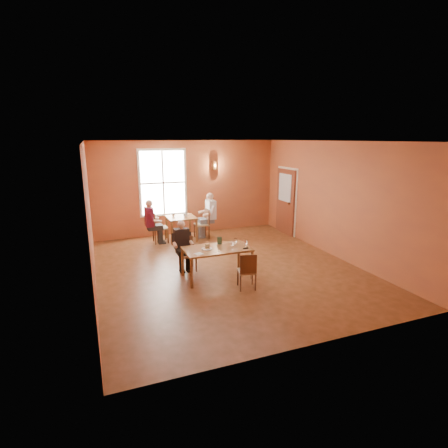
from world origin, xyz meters
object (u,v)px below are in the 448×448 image
object	(u,v)px
chair_diner_main	(188,254)
chair_diner_white	(202,224)
diner_maroon	(159,222)
chair_empty	(247,270)
diner_main	(188,248)
chair_diner_maroon	(160,227)
main_table	(217,263)
diner_white	(202,217)
second_table	(181,228)

from	to	relation	value
chair_diner_main	chair_diner_white	bearing A→B (deg)	-114.30
chair_diner_main	diner_maroon	bearing A→B (deg)	-85.70
chair_empty	chair_diner_white	xyz separation A→B (m)	(0.26, 3.94, 0.07)
chair_diner_main	diner_main	distance (m)	0.17
chair_diner_main	diner_maroon	distance (m)	2.54
chair_diner_main	diner_maroon	xyz separation A→B (m)	(-0.19, 2.53, 0.25)
diner_maroon	chair_diner_maroon	bearing A→B (deg)	90.00
main_table	chair_diner_white	world-z (taller)	chair_diner_white
main_table	chair_diner_white	bearing A→B (deg)	78.60
main_table	diner_white	world-z (taller)	diner_white
chair_diner_white	chair_diner_maroon	xyz separation A→B (m)	(-1.30, 0.00, 0.01)
main_table	diner_maroon	distance (m)	3.26
chair_diner_white	chair_empty	bearing A→B (deg)	176.24
diner_main	chair_diner_white	bearing A→B (deg)	-114.05
diner_main	diner_maroon	xyz separation A→B (m)	(-0.19, 2.56, 0.08)
chair_diner_white	main_table	bearing A→B (deg)	168.60
second_table	diner_maroon	world-z (taller)	diner_maroon
main_table	diner_main	size ratio (longest dim) A/B	1.29
diner_white	chair_diner_maroon	xyz separation A→B (m)	(-1.33, 0.00, -0.21)
main_table	diner_maroon	xyz separation A→B (m)	(-0.69, 3.18, 0.30)
second_table	chair_diner_white	world-z (taller)	chair_diner_white
main_table	chair_diner_main	size ratio (longest dim) A/B	1.85
main_table	diner_white	distance (m)	3.26
main_table	chair_diner_maroon	distance (m)	3.25
diner_main	diner_maroon	distance (m)	2.56
chair_diner_main	second_table	size ratio (longest dim) A/B	0.95
chair_empty	second_table	distance (m)	3.96
chair_diner_white	diner_maroon	size ratio (longest dim) A/B	0.71
chair_empty	main_table	bearing A→B (deg)	129.63
chair_diner_main	diner_white	distance (m)	2.80
chair_empty	diner_white	xyz separation A→B (m)	(0.29, 3.94, 0.29)
chair_empty	second_table	world-z (taller)	chair_empty
chair_diner_white	diner_white	size ratio (longest dim) A/B	0.68
chair_empty	second_table	bearing A→B (deg)	108.89
main_table	chair_diner_maroon	bearing A→B (deg)	101.74
main_table	diner_main	world-z (taller)	diner_main
diner_main	chair_diner_maroon	size ratio (longest dim) A/B	1.21
main_table	diner_maroon	size ratio (longest dim) A/B	1.14
chair_diner_maroon	diner_white	bearing A→B (deg)	90.00
diner_white	diner_maroon	size ratio (longest dim) A/B	1.05
diner_main	chair_empty	world-z (taller)	diner_main
main_table	chair_diner_white	distance (m)	3.24
chair_empty	diner_white	distance (m)	3.96
second_table	chair_diner_main	bearing A→B (deg)	-100.99
diner_main	diner_maroon	world-z (taller)	diner_maroon
chair_empty	second_table	size ratio (longest dim) A/B	0.94
diner_main	chair_diner_maroon	distance (m)	2.56
diner_white	main_table	bearing A→B (deg)	168.08
chair_diner_main	chair_diner_maroon	bearing A→B (deg)	-86.38
diner_main	second_table	size ratio (longest dim) A/B	1.36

